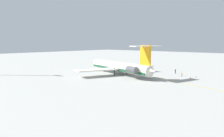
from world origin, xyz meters
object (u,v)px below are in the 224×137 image
(ground_crew_near_nose, at_px, (182,74))
(ground_crew_near_tail, at_px, (175,71))
(main_jetliner, at_px, (121,67))
(ground_crew_starboard, at_px, (148,66))
(ground_crew_portside, at_px, (125,65))
(safety_cone_wingtip, at_px, (190,78))
(safety_cone_nose, at_px, (196,77))

(ground_crew_near_nose, relative_size, ground_crew_near_tail, 0.90)
(main_jetliner, height_order, ground_crew_starboard, main_jetliner)
(ground_crew_near_nose, bearing_deg, ground_crew_portside, -172.19)
(ground_crew_near_nose, height_order, ground_crew_near_tail, ground_crew_near_tail)
(ground_crew_near_tail, bearing_deg, safety_cone_wingtip, -10.23)
(safety_cone_wingtip, bearing_deg, safety_cone_nose, -101.34)
(main_jetliner, height_order, ground_crew_near_nose, main_jetliner)
(main_jetliner, height_order, ground_crew_near_tail, main_jetliner)
(main_jetliner, bearing_deg, safety_cone_wingtip, -143.10)
(main_jetliner, distance_m, ground_crew_near_nose, 22.73)
(main_jetliner, xyz_separation_m, ground_crew_starboard, (2.67, -23.66, -2.03))
(ground_crew_near_nose, xyz_separation_m, safety_cone_wingtip, (-4.23, 2.38, -0.77))
(ground_crew_near_tail, bearing_deg, ground_crew_portside, -158.10)
(main_jetliner, relative_size, ground_crew_near_tail, 21.20)
(ground_crew_near_tail, relative_size, safety_cone_wingtip, 3.33)
(ground_crew_starboard, relative_size, safety_cone_nose, 3.14)
(ground_crew_near_nose, bearing_deg, ground_crew_near_tail, 156.74)
(main_jetliner, relative_size, safety_cone_wingtip, 70.51)
(safety_cone_nose, bearing_deg, main_jetliner, 27.59)
(ground_crew_portside, relative_size, ground_crew_starboard, 0.99)
(ground_crew_near_nose, relative_size, ground_crew_portside, 0.96)
(ground_crew_near_nose, bearing_deg, main_jetliner, -125.82)
(ground_crew_starboard, xyz_separation_m, safety_cone_nose, (-26.82, 11.05, -0.82))
(main_jetliner, distance_m, safety_cone_nose, 27.39)
(ground_crew_portside, xyz_separation_m, ground_crew_starboard, (-11.30, -3.03, 0.01))
(ground_crew_near_nose, height_order, safety_cone_nose, ground_crew_near_nose)
(ground_crew_portside, height_order, safety_cone_nose, ground_crew_portside)
(ground_crew_portside, bearing_deg, ground_crew_near_tail, -132.62)
(safety_cone_nose, relative_size, safety_cone_wingtip, 1.00)
(ground_crew_near_tail, relative_size, ground_crew_portside, 1.07)
(ground_crew_near_tail, distance_m, ground_crew_starboard, 18.10)
(ground_crew_near_nose, distance_m, safety_cone_nose, 4.98)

